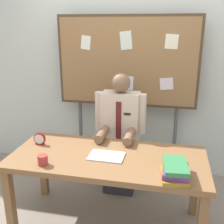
{
  "coord_description": "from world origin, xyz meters",
  "views": [
    {
      "loc": [
        0.51,
        -2.15,
        1.84
      ],
      "look_at": [
        0.0,
        0.19,
        1.07
      ],
      "focal_mm": 44.27,
      "sensor_mm": 36.0,
      "label": 1
    }
  ],
  "objects_px": {
    "desk": "(108,164)",
    "coffee_mug": "(43,160)",
    "book_stack": "(175,171)",
    "person": "(120,139)",
    "open_notebook": "(106,156)",
    "desk_clock": "(40,139)",
    "bulletin_board": "(127,64)"
  },
  "relations": [
    {
      "from": "person",
      "to": "desk_clock",
      "type": "relative_size",
      "value": 11.57
    },
    {
      "from": "coffee_mug",
      "to": "desk_clock",
      "type": "bearing_deg",
      "value": 119.56
    },
    {
      "from": "desk",
      "to": "coffee_mug",
      "type": "bearing_deg",
      "value": -151.21
    },
    {
      "from": "desk",
      "to": "book_stack",
      "type": "relative_size",
      "value": 5.4
    },
    {
      "from": "person",
      "to": "book_stack",
      "type": "bearing_deg",
      "value": -55.67
    },
    {
      "from": "open_notebook",
      "to": "desk_clock",
      "type": "distance_m",
      "value": 0.7
    },
    {
      "from": "person",
      "to": "coffee_mug",
      "type": "distance_m",
      "value": 1.01
    },
    {
      "from": "desk",
      "to": "person",
      "type": "bearing_deg",
      "value": 90.0
    },
    {
      "from": "open_notebook",
      "to": "coffee_mug",
      "type": "height_order",
      "value": "coffee_mug"
    },
    {
      "from": "bulletin_board",
      "to": "open_notebook",
      "type": "distance_m",
      "value": 1.21
    },
    {
      "from": "desk",
      "to": "coffee_mug",
      "type": "height_order",
      "value": "coffee_mug"
    },
    {
      "from": "book_stack",
      "to": "coffee_mug",
      "type": "distance_m",
      "value": 1.07
    },
    {
      "from": "desk_clock",
      "to": "coffee_mug",
      "type": "xyz_separation_m",
      "value": [
        0.21,
        -0.37,
        -0.01
      ]
    },
    {
      "from": "open_notebook",
      "to": "coffee_mug",
      "type": "bearing_deg",
      "value": -152.8
    },
    {
      "from": "book_stack",
      "to": "open_notebook",
      "type": "bearing_deg",
      "value": 159.13
    },
    {
      "from": "open_notebook",
      "to": "desk",
      "type": "bearing_deg",
      "value": 75.61
    },
    {
      "from": "desk",
      "to": "desk_clock",
      "type": "height_order",
      "value": "desk_clock"
    },
    {
      "from": "bulletin_board",
      "to": "open_notebook",
      "type": "height_order",
      "value": "bulletin_board"
    },
    {
      "from": "bulletin_board",
      "to": "person",
      "type": "bearing_deg",
      "value": -90.04
    },
    {
      "from": "desk",
      "to": "person",
      "type": "height_order",
      "value": "person"
    },
    {
      "from": "desk",
      "to": "desk_clock",
      "type": "relative_size",
      "value": 14.74
    },
    {
      "from": "person",
      "to": "book_stack",
      "type": "distance_m",
      "value": 1.04
    },
    {
      "from": "book_stack",
      "to": "open_notebook",
      "type": "height_order",
      "value": "book_stack"
    },
    {
      "from": "desk",
      "to": "person",
      "type": "xyz_separation_m",
      "value": [
        0.0,
        0.61,
        -0.01
      ]
    },
    {
      "from": "bulletin_board",
      "to": "open_notebook",
      "type": "relative_size",
      "value": 6.33
    },
    {
      "from": "person",
      "to": "bulletin_board",
      "type": "height_order",
      "value": "bulletin_board"
    },
    {
      "from": "bulletin_board",
      "to": "coffee_mug",
      "type": "distance_m",
      "value": 1.49
    },
    {
      "from": "desk_clock",
      "to": "person",
      "type": "bearing_deg",
      "value": 36.0
    },
    {
      "from": "coffee_mug",
      "to": "bulletin_board",
      "type": "bearing_deg",
      "value": 68.78
    },
    {
      "from": "person",
      "to": "open_notebook",
      "type": "distance_m",
      "value": 0.63
    },
    {
      "from": "desk_clock",
      "to": "coffee_mug",
      "type": "bearing_deg",
      "value": -60.44
    },
    {
      "from": "book_stack",
      "to": "open_notebook",
      "type": "relative_size",
      "value": 1.04
    }
  ]
}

